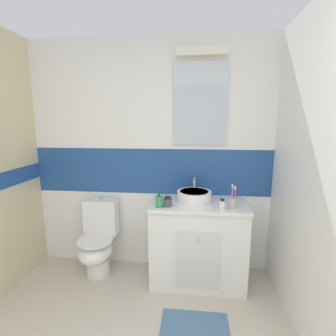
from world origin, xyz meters
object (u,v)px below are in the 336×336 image
(toothbrush_cup, at_px, (233,202))
(hair_gel_jar, at_px, (168,202))
(sink_basin, at_px, (194,196))
(soap_dispenser, at_px, (159,202))
(lotion_bottle_short, at_px, (222,205))
(toilet, at_px, (98,240))

(toothbrush_cup, distance_m, hair_gel_jar, 0.60)
(sink_basin, relative_size, soap_dispenser, 2.63)
(toothbrush_cup, bearing_deg, sink_basin, 152.25)
(sink_basin, bearing_deg, soap_dispenser, -146.90)
(soap_dispenser, xyz_separation_m, hair_gel_jar, (0.08, 0.03, -0.01))
(toothbrush_cup, distance_m, lotion_bottle_short, 0.10)
(toilet, height_order, soap_dispenser, soap_dispenser)
(toilet, distance_m, lotion_bottle_short, 1.40)
(toothbrush_cup, xyz_separation_m, lotion_bottle_short, (-0.10, -0.03, -0.02))
(hair_gel_jar, bearing_deg, lotion_bottle_short, -3.69)
(sink_basin, height_order, toothbrush_cup, toothbrush_cup)
(sink_basin, distance_m, hair_gel_jar, 0.31)
(toilet, relative_size, soap_dispenser, 5.47)
(toothbrush_cup, relative_size, hair_gel_jar, 2.45)
(hair_gel_jar, bearing_deg, toothbrush_cup, -0.58)
(toilet, relative_size, lotion_bottle_short, 8.02)
(hair_gel_jar, bearing_deg, soap_dispenser, -157.22)
(lotion_bottle_short, height_order, hair_gel_jar, lotion_bottle_short)
(soap_dispenser, relative_size, lotion_bottle_short, 1.47)
(sink_basin, distance_m, toilet, 1.16)
(toilet, bearing_deg, hair_gel_jar, -12.49)
(toilet, bearing_deg, lotion_bottle_short, -9.08)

